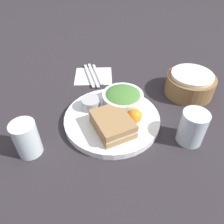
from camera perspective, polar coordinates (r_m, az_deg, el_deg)
ground_plane at (r=0.72m, az=-0.00°, el=-2.46°), size 4.00×4.00×0.00m
plate at (r=0.71m, az=-0.00°, el=-1.84°), size 0.31×0.31×0.02m
sandwich at (r=0.65m, az=-0.17°, el=-3.11°), size 0.16×0.14×0.05m
salad_bowl at (r=0.73m, az=2.82°, el=3.61°), size 0.14×0.14×0.06m
dressing_cup at (r=0.73m, az=-5.48°, el=2.21°), size 0.06×0.06×0.04m
orange_wedge at (r=0.68m, az=5.91°, el=-1.07°), size 0.05×0.05×0.05m
drink_glass at (r=0.67m, az=20.27°, el=-3.81°), size 0.08×0.08×0.10m
bread_basket at (r=0.87m, az=19.68°, el=6.94°), size 0.18×0.18×0.08m
napkin at (r=0.94m, az=-4.87°, el=9.41°), size 0.13×0.15×0.00m
fork at (r=0.93m, az=-5.98°, el=9.46°), size 0.18×0.06×0.01m
knife at (r=0.94m, az=-4.89°, el=9.64°), size 0.19×0.06×0.01m
spoon at (r=0.94m, az=-3.80°, el=9.81°), size 0.16×0.05×0.01m
water_glass at (r=0.64m, az=-21.42°, el=-6.50°), size 0.07×0.07×0.11m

